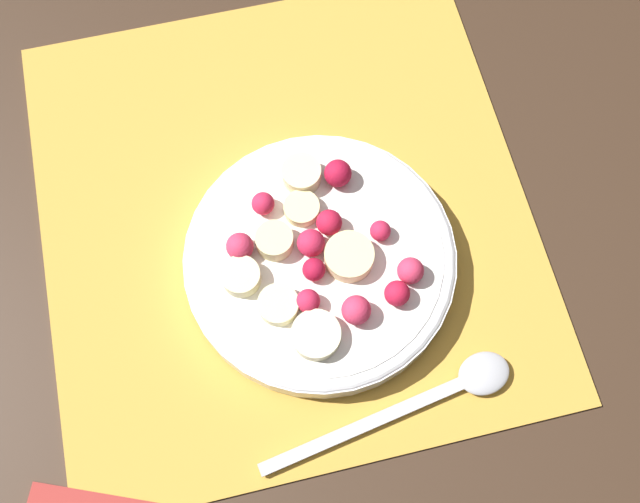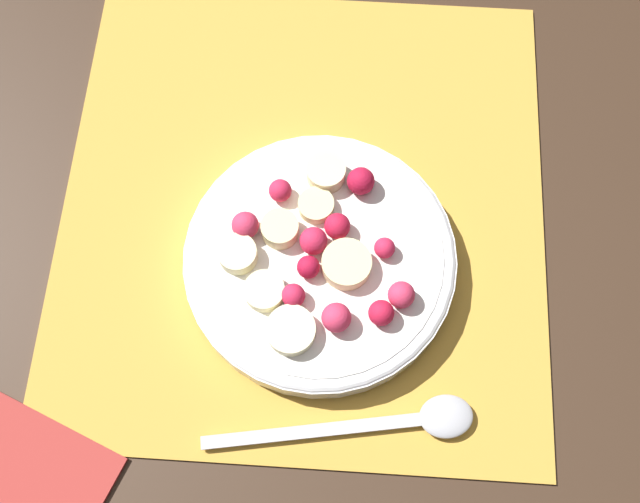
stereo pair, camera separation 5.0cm
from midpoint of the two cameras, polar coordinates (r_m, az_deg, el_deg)
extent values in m
plane|color=#382619|center=(0.56, 1.21, 3.30)|extent=(3.00, 3.00, 0.00)
cube|color=gold|center=(0.55, 1.21, 3.43)|extent=(0.39, 0.37, 0.01)
cylinder|color=white|center=(0.52, 2.73, -1.14)|extent=(0.20, 0.20, 0.02)
torus|color=white|center=(0.52, 2.77, -0.88)|extent=(0.20, 0.20, 0.01)
cylinder|color=white|center=(0.51, 2.79, -0.71)|extent=(0.18, 0.18, 0.00)
cylinder|color=beige|center=(0.50, 4.98, -1.42)|extent=(0.05, 0.05, 0.01)
cylinder|color=beige|center=(0.52, 2.43, 3.33)|extent=(0.04, 0.04, 0.01)
cylinder|color=beige|center=(0.53, 3.20, 5.97)|extent=(0.03, 0.03, 0.01)
cylinder|color=beige|center=(0.50, -1.60, -3.58)|extent=(0.03, 0.03, 0.01)
cylinder|color=beige|center=(0.51, -3.81, -0.60)|extent=(0.03, 0.03, 0.01)
cylinder|color=beige|center=(0.51, -0.43, 1.43)|extent=(0.04, 0.04, 0.01)
cylinder|color=#F4EAB7|center=(0.49, 0.21, -6.72)|extent=(0.04, 0.04, 0.01)
sphere|color=#D12347|center=(0.52, -0.45, 4.53)|extent=(0.02, 0.02, 0.02)
sphere|color=red|center=(0.51, 4.20, 1.66)|extent=(0.02, 0.02, 0.02)
sphere|color=#D12347|center=(0.51, 8.00, -0.10)|extent=(0.02, 0.02, 0.02)
sphere|color=#DB3356|center=(0.50, 9.40, -3.84)|extent=(0.02, 0.02, 0.02)
sphere|color=#B21433|center=(0.50, 1.93, -1.65)|extent=(0.02, 0.02, 0.02)
sphere|color=#DB3356|center=(0.49, 4.26, -5.71)|extent=(0.02, 0.02, 0.02)
sphere|color=#D12347|center=(0.49, 0.76, -3.95)|extent=(0.02, 0.02, 0.02)
sphere|color=#B21433|center=(0.52, 6.02, 5.27)|extent=(0.02, 0.02, 0.02)
sphere|color=red|center=(0.49, 7.84, -5.30)|extent=(0.02, 0.02, 0.02)
sphere|color=#DB3356|center=(0.51, -3.22, 1.74)|extent=(0.02, 0.02, 0.02)
sphere|color=#D12347|center=(0.50, 2.32, 0.47)|extent=(0.02, 0.02, 0.02)
cube|color=#B2B2B7|center=(0.51, 2.28, -14.59)|extent=(0.03, 0.15, 0.00)
ellipsoid|color=#B2B2B7|center=(0.52, 12.89, -13.14)|extent=(0.04, 0.04, 0.01)
camera|label=1|loc=(0.03, -87.11, 7.85)|focal=40.00mm
camera|label=2|loc=(0.03, 92.89, -7.85)|focal=40.00mm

